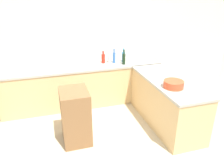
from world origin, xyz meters
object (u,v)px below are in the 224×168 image
Objects in this scene: vinegar_bottle_clear at (109,58)px; hot_sauce_bottle at (103,58)px; island_table at (75,116)px; mixing_bowl at (174,84)px; water_bottle_blue at (114,57)px; dish_soap_bottle at (123,57)px; wine_bottle_dark at (124,59)px.

vinegar_bottle_clear is 0.13m from hot_sauce_bottle.
island_table is 1.69m from hot_sauce_bottle.
mixing_bowl is 1.75m from vinegar_bottle_clear.
hot_sauce_bottle is at bearing 167.01° from water_bottle_blue.
mixing_bowl is 1.10× the size of dish_soap_bottle.
hot_sauce_bottle is 0.84× the size of wine_bottle_dark.
wine_bottle_dark reaches higher than vinegar_bottle_clear.
island_table is at bearing 170.24° from mixing_bowl.
hot_sauce_bottle is at bearing 151.03° from wine_bottle_dark.
island_table is at bearing -137.40° from wine_bottle_dark.
mixing_bowl is at bearing -65.02° from hot_sauce_bottle.
dish_soap_bottle is at bearing 45.55° from island_table.
mixing_bowl reaches higher than island_table.
mixing_bowl is (1.60, -0.28, 0.49)m from island_table.
hot_sauce_bottle reaches higher than island_table.
dish_soap_bottle is at bearing 100.86° from mixing_bowl.
water_bottle_blue is at bearing -24.43° from vinegar_bottle_clear.
dish_soap_bottle is (-0.31, 1.59, 0.06)m from mixing_bowl.
water_bottle_blue is at bearing -12.99° from hot_sauce_bottle.
vinegar_bottle_clear reaches higher than mixing_bowl.
mixing_bowl is at bearing -9.76° from island_table.
water_bottle_blue reaches higher than island_table.
dish_soap_bottle is at bearing 72.94° from wine_bottle_dark.
water_bottle_blue is at bearing 135.03° from wine_bottle_dark.
mixing_bowl is 1.03× the size of wine_bottle_dark.
vinegar_bottle_clear is (-0.32, 0.03, -0.02)m from dish_soap_bottle.
hot_sauce_bottle is 0.46m from wine_bottle_dark.
wine_bottle_dark reaches higher than dish_soap_bottle.
wine_bottle_dark reaches higher than mixing_bowl.
wine_bottle_dark is (-0.06, -0.18, 0.01)m from dish_soap_bottle.
mixing_bowl is 1.46m from wine_bottle_dark.
island_table is 2.77× the size of mixing_bowl.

